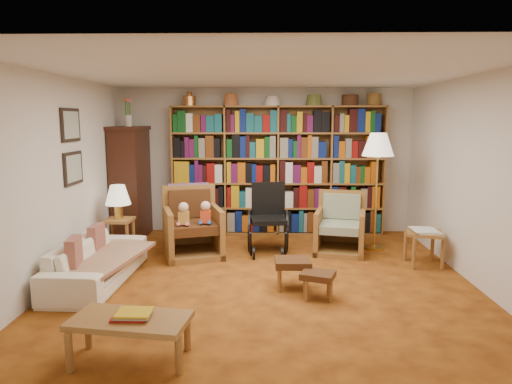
{
  "coord_description": "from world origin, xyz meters",
  "views": [
    {
      "loc": [
        -0.0,
        -5.47,
        1.96
      ],
      "look_at": [
        -0.14,
        0.6,
        1.0
      ],
      "focal_mm": 32.0,
      "sensor_mm": 36.0,
      "label": 1
    }
  ],
  "objects_px": {
    "sofa": "(98,261)",
    "floor_lamp": "(378,149)",
    "side_table_lamp": "(119,228)",
    "footstool_b": "(318,277)",
    "coffee_table": "(130,323)",
    "armchair_leather": "(194,227)",
    "wheelchair": "(268,221)",
    "armchair_sage": "(339,229)",
    "side_table_papers": "(424,237)",
    "footstool_a": "(293,265)"
  },
  "relations": [
    {
      "from": "sofa",
      "to": "footstool_b",
      "type": "height_order",
      "value": "sofa"
    },
    {
      "from": "side_table_papers",
      "to": "footstool_b",
      "type": "xyz_separation_m",
      "value": [
        -1.57,
        -1.22,
        -0.15
      ]
    },
    {
      "from": "armchair_leather",
      "to": "wheelchair",
      "type": "bearing_deg",
      "value": 8.33
    },
    {
      "from": "sofa",
      "to": "footstool_a",
      "type": "distance_m",
      "value": 2.37
    },
    {
      "from": "wheelchair",
      "to": "side_table_papers",
      "type": "height_order",
      "value": "wheelchair"
    },
    {
      "from": "side_table_papers",
      "to": "footstool_a",
      "type": "xyz_separation_m",
      "value": [
        -1.83,
        -0.92,
        -0.1
      ]
    },
    {
      "from": "sofa",
      "to": "armchair_sage",
      "type": "relative_size",
      "value": 2.0
    },
    {
      "from": "sofa",
      "to": "footstool_b",
      "type": "bearing_deg",
      "value": -98.08
    },
    {
      "from": "coffee_table",
      "to": "side_table_lamp",
      "type": "bearing_deg",
      "value": 109.24
    },
    {
      "from": "sofa",
      "to": "side_table_lamp",
      "type": "bearing_deg",
      "value": 6.58
    },
    {
      "from": "side_table_lamp",
      "to": "armchair_sage",
      "type": "height_order",
      "value": "armchair_sage"
    },
    {
      "from": "armchair_sage",
      "to": "footstool_b",
      "type": "xyz_separation_m",
      "value": [
        -0.53,
        -1.88,
        -0.1
      ]
    },
    {
      "from": "sofa",
      "to": "side_table_papers",
      "type": "height_order",
      "value": "sofa"
    },
    {
      "from": "footstool_a",
      "to": "coffee_table",
      "type": "distance_m",
      "value": 2.19
    },
    {
      "from": "side_table_lamp",
      "to": "footstool_a",
      "type": "relative_size",
      "value": 1.27
    },
    {
      "from": "side_table_lamp",
      "to": "footstool_b",
      "type": "relative_size",
      "value": 1.23
    },
    {
      "from": "armchair_leather",
      "to": "coffee_table",
      "type": "distance_m",
      "value": 3.05
    },
    {
      "from": "armchair_leather",
      "to": "sofa",
      "type": "bearing_deg",
      "value": -129.03
    },
    {
      "from": "armchair_sage",
      "to": "floor_lamp",
      "type": "relative_size",
      "value": 0.51
    },
    {
      "from": "floor_lamp",
      "to": "coffee_table",
      "type": "bearing_deg",
      "value": -129.44
    },
    {
      "from": "sofa",
      "to": "floor_lamp",
      "type": "relative_size",
      "value": 1.01
    },
    {
      "from": "wheelchair",
      "to": "footstool_b",
      "type": "bearing_deg",
      "value": -73.46
    },
    {
      "from": "side_table_lamp",
      "to": "wheelchair",
      "type": "height_order",
      "value": "wheelchair"
    },
    {
      "from": "floor_lamp",
      "to": "footstool_a",
      "type": "height_order",
      "value": "floor_lamp"
    },
    {
      "from": "sofa",
      "to": "side_table_lamp",
      "type": "height_order",
      "value": "side_table_lamp"
    },
    {
      "from": "footstool_b",
      "to": "coffee_table",
      "type": "xyz_separation_m",
      "value": [
        -1.68,
        -1.37,
        0.08
      ]
    },
    {
      "from": "side_table_lamp",
      "to": "sofa",
      "type": "bearing_deg",
      "value": -85.11
    },
    {
      "from": "side_table_papers",
      "to": "coffee_table",
      "type": "xyz_separation_m",
      "value": [
        -3.26,
        -2.59,
        -0.07
      ]
    },
    {
      "from": "armchair_sage",
      "to": "coffee_table",
      "type": "relative_size",
      "value": 0.89
    },
    {
      "from": "wheelchair",
      "to": "footstool_a",
      "type": "bearing_deg",
      "value": -79.49
    },
    {
      "from": "armchair_leather",
      "to": "wheelchair",
      "type": "relative_size",
      "value": 1.01
    },
    {
      "from": "sofa",
      "to": "wheelchair",
      "type": "relative_size",
      "value": 1.73
    },
    {
      "from": "sofa",
      "to": "side_table_lamp",
      "type": "distance_m",
      "value": 1.18
    },
    {
      "from": "side_table_lamp",
      "to": "footstool_a",
      "type": "bearing_deg",
      "value": -28.22
    },
    {
      "from": "armchair_leather",
      "to": "footstool_a",
      "type": "height_order",
      "value": "armchair_leather"
    },
    {
      "from": "footstool_a",
      "to": "footstool_b",
      "type": "relative_size",
      "value": 0.97
    },
    {
      "from": "armchair_sage",
      "to": "footstool_b",
      "type": "height_order",
      "value": "armchair_sage"
    },
    {
      "from": "armchair_sage",
      "to": "wheelchair",
      "type": "height_order",
      "value": "wheelchair"
    },
    {
      "from": "floor_lamp",
      "to": "footstool_b",
      "type": "xyz_separation_m",
      "value": [
        -1.09,
        -1.99,
        -1.28
      ]
    },
    {
      "from": "armchair_leather",
      "to": "footstool_b",
      "type": "relative_size",
      "value": 2.4
    },
    {
      "from": "armchair_sage",
      "to": "footstool_b",
      "type": "distance_m",
      "value": 1.95
    },
    {
      "from": "footstool_a",
      "to": "side_table_papers",
      "type": "bearing_deg",
      "value": 26.62
    },
    {
      "from": "armchair_leather",
      "to": "footstool_a",
      "type": "relative_size",
      "value": 2.48
    },
    {
      "from": "side_table_papers",
      "to": "armchair_leather",
      "type": "bearing_deg",
      "value": 171.88
    },
    {
      "from": "armchair_leather",
      "to": "floor_lamp",
      "type": "relative_size",
      "value": 0.59
    },
    {
      "from": "side_table_lamp",
      "to": "footstool_b",
      "type": "bearing_deg",
      "value": -30.75
    },
    {
      "from": "footstool_a",
      "to": "side_table_lamp",
      "type": "bearing_deg",
      "value": 151.78
    },
    {
      "from": "sofa",
      "to": "footstool_b",
      "type": "xyz_separation_m",
      "value": [
        2.63,
        -0.45,
        -0.02
      ]
    },
    {
      "from": "side_table_lamp",
      "to": "armchair_leather",
      "type": "height_order",
      "value": "armchair_leather"
    },
    {
      "from": "floor_lamp",
      "to": "side_table_papers",
      "type": "distance_m",
      "value": 1.46
    }
  ]
}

